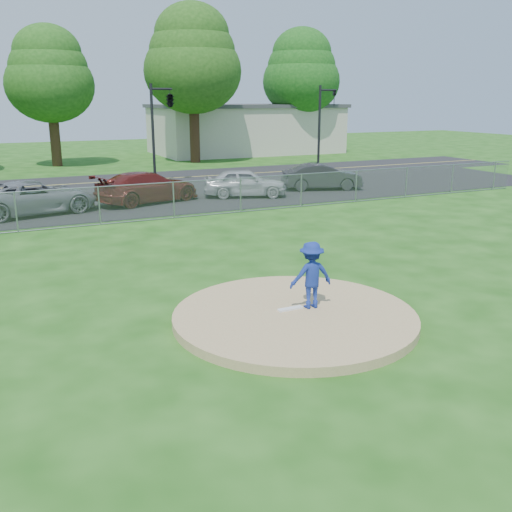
{
  "coord_description": "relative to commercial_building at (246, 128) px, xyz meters",
  "views": [
    {
      "loc": [
        -5.84,
        -10.32,
        4.77
      ],
      "look_at": [
        0.0,
        2.0,
        1.0
      ],
      "focal_mm": 40.0,
      "sensor_mm": 36.0,
      "label": 1
    }
  ],
  "objects": [
    {
      "name": "ground",
      "position": [
        -16.0,
        -28.0,
        -2.16
      ],
      "size": [
        120.0,
        120.0,
        0.0
      ],
      "primitive_type": "plane",
      "color": "#184B10",
      "rests_on": "ground"
    },
    {
      "name": "pitchers_mound",
      "position": [
        -16.0,
        -38.0,
        -2.06
      ],
      "size": [
        5.4,
        5.4,
        0.2
      ],
      "primitive_type": "cylinder",
      "color": "tan",
      "rests_on": "ground"
    },
    {
      "name": "pitching_rubber",
      "position": [
        -16.0,
        -37.8,
        -1.94
      ],
      "size": [
        0.6,
        0.15,
        0.04
      ],
      "primitive_type": "cube",
      "color": "white",
      "rests_on": "pitchers_mound"
    },
    {
      "name": "chain_link_fence",
      "position": [
        -16.0,
        -26.0,
        -1.41
      ],
      "size": [
        40.0,
        0.06,
        1.5
      ],
      "primitive_type": "cube",
      "color": "gray",
      "rests_on": "ground"
    },
    {
      "name": "parking_lot",
      "position": [
        -16.0,
        -21.5,
        -2.15
      ],
      "size": [
        50.0,
        8.0,
        0.01
      ],
      "primitive_type": "cube",
      "color": "black",
      "rests_on": "ground"
    },
    {
      "name": "street",
      "position": [
        -16.0,
        -14.0,
        -2.16
      ],
      "size": [
        60.0,
        7.0,
        0.01
      ],
      "primitive_type": "cube",
      "color": "black",
      "rests_on": "ground"
    },
    {
      "name": "commercial_building",
      "position": [
        0.0,
        0.0,
        0.0
      ],
      "size": [
        16.4,
        9.4,
        4.3
      ],
      "color": "#BEB4A2",
      "rests_on": "ground"
    },
    {
      "name": "tree_center",
      "position": [
        -17.0,
        -4.0,
        4.31
      ],
      "size": [
        6.16,
        6.16,
        9.84
      ],
      "color": "#372314",
      "rests_on": "ground"
    },
    {
      "name": "tree_right",
      "position": [
        -7.0,
        -6.0,
        5.49
      ],
      "size": [
        7.28,
        7.28,
        11.63
      ],
      "color": "#331D12",
      "rests_on": "ground"
    },
    {
      "name": "tree_far_right",
      "position": [
        4.0,
        -3.0,
        4.9
      ],
      "size": [
        6.72,
        6.72,
        10.74
      ],
      "color": "#3B2915",
      "rests_on": "ground"
    },
    {
      "name": "traffic_signal_center",
      "position": [
        -12.03,
        -16.0,
        2.45
      ],
      "size": [
        1.42,
        2.48,
        5.6
      ],
      "color": "black",
      "rests_on": "ground"
    },
    {
      "name": "traffic_signal_right",
      "position": [
        -1.76,
        -16.0,
        1.2
      ],
      "size": [
        1.28,
        0.2,
        5.6
      ],
      "color": "black",
      "rests_on": "ground"
    },
    {
      "name": "pitcher",
      "position": [
        -15.51,
        -37.85,
        -1.2
      ],
      "size": [
        1.04,
        0.67,
        1.53
      ],
      "primitive_type": "imported",
      "rotation": [
        0.0,
        0.0,
        3.03
      ],
      "color": "navy",
      "rests_on": "pitchers_mound"
    },
    {
      "name": "parked_car_gray",
      "position": [
        -20.05,
        -22.58,
        -1.44
      ],
      "size": [
        5.52,
        3.44,
        1.42
      ],
      "primitive_type": "imported",
      "rotation": [
        0.0,
        0.0,
        1.79
      ],
      "color": "slate",
      "rests_on": "parking_lot"
    },
    {
      "name": "parked_car_darkred",
      "position": [
        -15.0,
        -21.9,
        -1.42
      ],
      "size": [
        5.43,
        3.46,
        1.47
      ],
      "primitive_type": "imported",
      "rotation": [
        0.0,
        0.0,
        1.87
      ],
      "color": "#5A1916",
      "rests_on": "parking_lot"
    },
    {
      "name": "parked_car_pearl",
      "position": [
        -10.14,
        -22.35,
        -1.45
      ],
      "size": [
        4.43,
        3.01,
        1.4
      ],
      "primitive_type": "imported",
      "rotation": [
        0.0,
        0.0,
        1.21
      ],
      "color": "#B7BABC",
      "rests_on": "parking_lot"
    },
    {
      "name": "parked_car_charcoal",
      "position": [
        -5.38,
        -21.95,
        -1.45
      ],
      "size": [
        4.47,
        2.73,
        1.39
      ],
      "primitive_type": "imported",
      "rotation": [
        0.0,
        0.0,
        1.25
      ],
      "color": "#2A2A2D",
      "rests_on": "parking_lot"
    }
  ]
}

